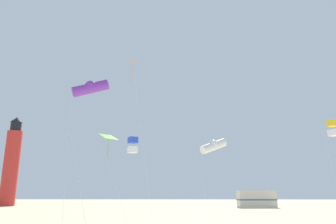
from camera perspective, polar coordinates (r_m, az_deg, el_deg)
name	(u,v)px	position (r m, az deg, el deg)	size (l,w,h in m)	color
kite_tube_white	(214,146)	(26.72, 8.37, -6.14)	(2.91, 2.56, 7.13)	silver
kite_diamond_lime	(107,140)	(18.19, -11.13, -5.10)	(2.81, 2.81, 5.93)	silver
kite_box_blue	(133,145)	(22.83, -6.50, -6.04)	(2.58, 2.58, 6.53)	silver
kite_tube_violet	(90,88)	(21.78, -14.04, 4.33)	(2.79, 2.25, 10.20)	silver
kite_box_gold	(333,128)	(25.37, 28.03, -2.63)	(1.16, 1.16, 7.68)	silver
kite_diamond_orange	(134,69)	(26.97, -6.26, 7.79)	(2.47, 2.47, 13.74)	silver
lighthouse_distant	(11,163)	(66.79, -26.80, -8.38)	(2.80, 2.80, 16.80)	red
rv_van_cream	(256,199)	(57.82, 15.93, -15.07)	(6.58, 2.75, 2.80)	beige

